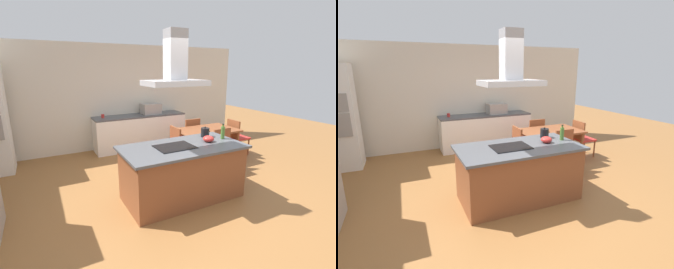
{
  "view_description": "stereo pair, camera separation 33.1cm",
  "coord_description": "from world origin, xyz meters",
  "views": [
    {
      "loc": [
        -1.96,
        -3.23,
        2.09
      ],
      "look_at": [
        -0.06,
        0.4,
        1.0
      ],
      "focal_mm": 26.5,
      "sensor_mm": 36.0,
      "label": 1
    },
    {
      "loc": [
        -1.66,
        -3.37,
        2.09
      ],
      "look_at": [
        -0.06,
        0.4,
        1.0
      ],
      "focal_mm": 26.5,
      "sensor_mm": 36.0,
      "label": 2
    }
  ],
  "objects": [
    {
      "name": "ground",
      "position": [
        0.0,
        1.5,
        0.0
      ],
      "size": [
        16.0,
        16.0,
        0.0
      ],
      "primitive_type": "plane",
      "color": "#936033"
    },
    {
      "name": "wall_back",
      "position": [
        0.0,
        3.25,
        1.35
      ],
      "size": [
        7.2,
        0.1,
        2.7
      ],
      "primitive_type": "cube",
      "color": "beige",
      "rests_on": "ground"
    },
    {
      "name": "kitchen_island",
      "position": [
        0.0,
        0.0,
        0.45
      ],
      "size": [
        1.98,
        1.02,
        0.9
      ],
      "color": "brown",
      "rests_on": "ground"
    },
    {
      "name": "cooktop",
      "position": [
        -0.15,
        0.0,
        0.91
      ],
      "size": [
        0.6,
        0.44,
        0.01
      ],
      "primitive_type": "cube",
      "color": "black",
      "rests_on": "kitchen_island"
    },
    {
      "name": "tea_kettle",
      "position": [
        0.65,
        0.29,
        0.98
      ],
      "size": [
        0.2,
        0.15,
        0.19
      ],
      "color": "black",
      "rests_on": "kitchen_island"
    },
    {
      "name": "olive_oil_bottle",
      "position": [
        0.84,
        0.04,
        1.01
      ],
      "size": [
        0.07,
        0.07,
        0.27
      ],
      "color": "#47722D",
      "rests_on": "kitchen_island"
    },
    {
      "name": "mixing_bowl",
      "position": [
        0.5,
        -0.0,
        0.95
      ],
      "size": [
        0.19,
        0.19,
        0.1
      ],
      "primitive_type": "ellipsoid",
      "color": "red",
      "rests_on": "kitchen_island"
    },
    {
      "name": "back_counter",
      "position": [
        0.4,
        2.88,
        0.45
      ],
      "size": [
        2.44,
        0.62,
        0.9
      ],
      "color": "white",
      "rests_on": "ground"
    },
    {
      "name": "countertop_microwave",
      "position": [
        0.72,
        2.88,
        1.04
      ],
      "size": [
        0.5,
        0.38,
        0.28
      ],
      "primitive_type": "cube",
      "color": "#9E9993",
      "rests_on": "back_counter"
    },
    {
      "name": "coffee_mug_red",
      "position": [
        -0.57,
        2.93,
        0.95
      ],
      "size": [
        0.08,
        0.08,
        0.09
      ],
      "primitive_type": "cylinder",
      "color": "red",
      "rests_on": "back_counter"
    },
    {
      "name": "dining_table",
      "position": [
        1.36,
        1.22,
        0.67
      ],
      "size": [
        1.4,
        0.9,
        0.75
      ],
      "color": "brown",
      "rests_on": "ground"
    },
    {
      "name": "chair_facing_island",
      "position": [
        1.36,
        0.56,
        0.51
      ],
      "size": [
        0.42,
        0.42,
        0.89
      ],
      "color": "red",
      "rests_on": "ground"
    },
    {
      "name": "chair_at_left_end",
      "position": [
        0.45,
        1.22,
        0.51
      ],
      "size": [
        0.42,
        0.42,
        0.89
      ],
      "color": "red",
      "rests_on": "ground"
    },
    {
      "name": "chair_facing_back_wall",
      "position": [
        1.36,
        1.89,
        0.51
      ],
      "size": [
        0.42,
        0.42,
        0.89
      ],
      "color": "red",
      "rests_on": "ground"
    },
    {
      "name": "chair_at_right_end",
      "position": [
        2.28,
        1.22,
        0.51
      ],
      "size": [
        0.42,
        0.42,
        0.89
      ],
      "color": "red",
      "rests_on": "ground"
    },
    {
      "name": "range_hood",
      "position": [
        -0.15,
        0.0,
        2.1
      ],
      "size": [
        0.9,
        0.55,
        0.78
      ],
      "color": "#ADADB2"
    }
  ]
}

